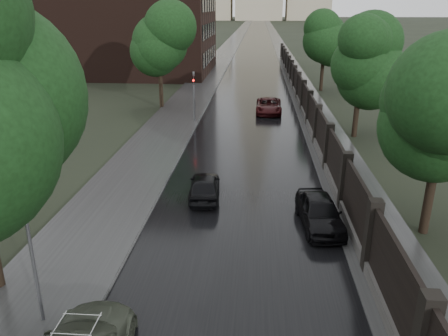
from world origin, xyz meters
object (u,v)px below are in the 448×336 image
tree_left_far (159,48)px  traffic_light (194,93)px  car_right_far (269,106)px  tree_right_c (324,44)px  tree_right_b (361,65)px  car_right_near (320,212)px  hatchback_left (205,186)px  tree_right_a (444,113)px  lamp_post (30,243)px

tree_left_far → traffic_light: tree_left_far is taller
tree_left_far → car_right_far: bearing=-7.2°
car_right_far → tree_right_c: bearing=63.1°
tree_right_b → car_right_near: size_ratio=1.79×
tree_right_c → car_right_far: 13.39m
tree_left_far → tree_right_c: size_ratio=1.05×
tree_left_far → car_right_near: 24.99m
car_right_near → car_right_far: 20.66m
car_right_far → traffic_light: bearing=-146.5°
hatchback_left → tree_right_a: bearing=159.1°
tree_left_far → tree_right_b: tree_left_far is taller
traffic_light → car_right_far: 7.23m
car_right_far → tree_right_a: bearing=-73.3°
car_right_near → tree_left_far: bearing=111.6°
traffic_light → car_right_far: size_ratio=0.87×
tree_right_a → lamp_post: tree_right_a is taller
traffic_light → car_right_near: traffic_light is taller
tree_left_far → lamp_post: (2.60, -28.50, -2.57)m
tree_right_c → lamp_post: (-12.90, -38.50, -2.28)m
traffic_light → car_right_far: bearing=32.7°
tree_right_a → traffic_light: 20.85m
tree_right_b → car_right_near: tree_right_b is taller
tree_right_a → car_right_far: (-5.90, 20.78, -4.31)m
tree_right_b → tree_right_c: size_ratio=1.00×
car_right_far → tree_right_b: bearing=-48.2°
tree_left_far → tree_right_c: tree_left_far is taller
traffic_light → car_right_near: bearing=-65.6°
lamp_post → tree_left_far: bearing=95.2°
tree_right_a → car_right_near: size_ratio=1.79×
hatchback_left → traffic_light: bearing=-84.6°
tree_right_a → lamp_post: size_ratio=1.37×
car_right_near → tree_right_c: bearing=76.6°
tree_right_b → car_right_near: 15.05m
tree_right_c → car_right_far: tree_right_c is taller
tree_left_far → lamp_post: tree_left_far is taller
tree_right_b → tree_right_c: (0.00, 18.00, 0.00)m
hatchback_left → car_right_near: 5.70m
tree_right_b → car_right_far: (-5.90, 6.78, -4.31)m
lamp_post → car_right_near: lamp_post is taller
tree_right_a → car_right_near: 5.99m
tree_right_b → traffic_light: 12.44m
tree_right_b → tree_left_far: bearing=152.7°
lamp_post → car_right_far: lamp_post is taller
lamp_post → hatchback_left: size_ratio=1.43×
lamp_post → traffic_light: lamp_post is taller
lamp_post → car_right_near: bearing=37.6°
tree_right_a → traffic_light: size_ratio=1.75×
traffic_light → hatchback_left: size_ratio=1.12×
tree_right_b → tree_right_c: 18.00m
tree_right_c → tree_right_b: bearing=-90.0°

